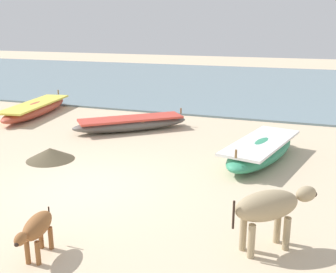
% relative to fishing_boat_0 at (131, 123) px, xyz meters
% --- Properties ---
extents(ground, '(80.00, 80.00, 0.00)m').
position_rel_fishing_boat_0_xyz_m(ground, '(1.24, -5.03, -0.26)').
color(ground, beige).
extents(sea_water, '(60.00, 20.00, 0.08)m').
position_rel_fishing_boat_0_xyz_m(sea_water, '(1.24, 12.93, -0.22)').
color(sea_water, slate).
rests_on(sea_water, ground).
extents(fishing_boat_0, '(3.70, 3.38, 0.66)m').
position_rel_fishing_boat_0_xyz_m(fishing_boat_0, '(0.00, 0.00, 0.00)').
color(fishing_boat_0, '#5B5651').
rests_on(fishing_boat_0, ground).
extents(fishing_boat_2, '(1.95, 3.91, 0.76)m').
position_rel_fishing_boat_0_xyz_m(fishing_boat_2, '(4.67, -1.74, 0.05)').
color(fishing_boat_2, '#338C66').
rests_on(fishing_boat_2, ground).
extents(fishing_boat_3, '(1.81, 4.76, 0.72)m').
position_rel_fishing_boat_0_xyz_m(fishing_boat_3, '(-4.66, 0.85, 0.03)').
color(fishing_boat_3, '#B74733').
rests_on(fishing_boat_3, ground).
extents(cow_adult_dun, '(1.37, 1.25, 1.03)m').
position_rel_fishing_boat_0_xyz_m(cow_adult_dun, '(5.37, -6.24, 0.49)').
color(cow_adult_dun, tan).
rests_on(cow_adult_dun, ground).
extents(calf_near_brown, '(0.46, 1.08, 0.71)m').
position_rel_fishing_boat_0_xyz_m(calf_near_brown, '(2.00, -7.73, 0.25)').
color(calf_near_brown, brown).
rests_on(calf_near_brown, ground).
extents(debris_pile_0, '(1.40, 1.40, 0.34)m').
position_rel_fishing_boat_0_xyz_m(debris_pile_0, '(-0.73, -3.63, -0.09)').
color(debris_pile_0, brown).
rests_on(debris_pile_0, ground).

